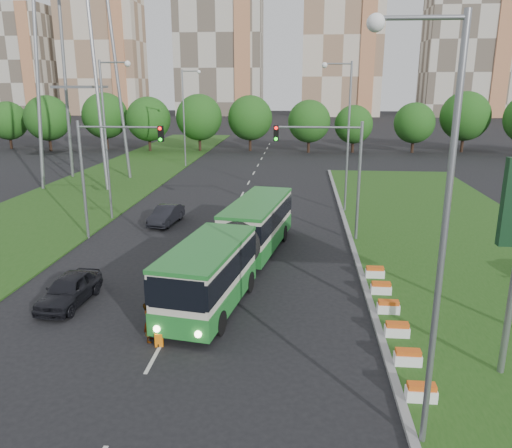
# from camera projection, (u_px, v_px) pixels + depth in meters

# --- Properties ---
(ground) EXTENTS (360.00, 360.00, 0.00)m
(ground) POSITION_uv_depth(u_px,v_px,m) (247.00, 298.00, 24.91)
(ground) COLOR black
(ground) RESTS_ON ground
(grass_median) EXTENTS (14.00, 60.00, 0.15)m
(grass_median) POSITION_uv_depth(u_px,v_px,m) (465.00, 252.00, 31.45)
(grass_median) COLOR #204B15
(grass_median) RESTS_ON ground
(median_kerb) EXTENTS (0.30, 60.00, 0.18)m
(median_kerb) POSITION_uv_depth(u_px,v_px,m) (353.00, 249.00, 32.04)
(median_kerb) COLOR gray
(median_kerb) RESTS_ON ground
(left_verge) EXTENTS (12.00, 110.00, 0.10)m
(left_verge) POSITION_uv_depth(u_px,v_px,m) (96.00, 189.00, 50.40)
(left_verge) COLOR #204B15
(left_verge) RESTS_ON ground
(lane_markings) EXTENTS (0.20, 100.00, 0.01)m
(lane_markings) POSITION_uv_depth(u_px,v_px,m) (237.00, 204.00, 44.34)
(lane_markings) COLOR beige
(lane_markings) RESTS_ON ground
(flower_planters) EXTENTS (1.10, 11.50, 0.60)m
(flower_planters) POSITION_uv_depth(u_px,v_px,m) (392.00, 317.00, 21.82)
(flower_planters) COLOR white
(flower_planters) RESTS_ON grass_median
(traffic_mast_median) EXTENTS (5.76, 0.32, 8.00)m
(traffic_mast_median) POSITION_uv_depth(u_px,v_px,m) (335.00, 162.00, 32.64)
(traffic_mast_median) COLOR gray
(traffic_mast_median) RESTS_ON ground
(traffic_mast_left) EXTENTS (5.76, 0.32, 8.00)m
(traffic_mast_left) POSITION_uv_depth(u_px,v_px,m) (105.00, 161.00, 32.97)
(traffic_mast_left) COLOR gray
(traffic_mast_left) RESTS_ON ground
(street_lamps) EXTENTS (36.00, 60.00, 12.00)m
(street_lamps) POSITION_uv_depth(u_px,v_px,m) (217.00, 151.00, 33.12)
(street_lamps) COLOR gray
(street_lamps) RESTS_ON ground
(tree_line) EXTENTS (120.00, 8.00, 9.00)m
(tree_line) POSITION_uv_depth(u_px,v_px,m) (351.00, 123.00, 75.56)
(tree_line) COLOR #1B5516
(tree_line) RESTS_ON ground
(apartment_tower_west) EXTENTS (26.00, 15.00, 48.00)m
(apartment_tower_west) POSITION_uv_depth(u_px,v_px,m) (102.00, 42.00, 167.75)
(apartment_tower_west) COLOR beige
(apartment_tower_west) RESTS_ON ground
(apartment_tower_cwest) EXTENTS (28.00, 15.00, 52.00)m
(apartment_tower_cwest) POSITION_uv_depth(u_px,v_px,m) (219.00, 34.00, 163.80)
(apartment_tower_cwest) COLOR beige
(apartment_tower_cwest) RESTS_ON ground
(apartment_tower_ceast) EXTENTS (25.00, 15.00, 50.00)m
(apartment_tower_ceast) POSITION_uv_depth(u_px,v_px,m) (342.00, 36.00, 160.65)
(apartment_tower_ceast) COLOR beige
(apartment_tower_ceast) RESTS_ON ground
(apartment_tower_east) EXTENTS (27.00, 15.00, 47.00)m
(apartment_tower_east) POSITION_uv_depth(u_px,v_px,m) (469.00, 40.00, 157.65)
(apartment_tower_east) COLOR beige
(apartment_tower_east) RESTS_ON ground
(midrise_west) EXTENTS (22.00, 14.00, 36.00)m
(midrise_west) POSITION_uv_depth(u_px,v_px,m) (19.00, 61.00, 171.94)
(midrise_west) COLOR beige
(midrise_west) RESTS_ON ground
(articulated_bus) EXTENTS (2.69, 17.26, 2.84)m
(articulated_bus) POSITION_uv_depth(u_px,v_px,m) (236.00, 244.00, 27.70)
(articulated_bus) COLOR beige
(articulated_bus) RESTS_ON ground
(car_left_near) EXTENTS (2.00, 4.43, 1.48)m
(car_left_near) POSITION_uv_depth(u_px,v_px,m) (69.00, 290.00, 24.05)
(car_left_near) COLOR black
(car_left_near) RESTS_ON ground
(car_left_far) EXTENTS (2.01, 4.39, 1.39)m
(car_left_far) POSITION_uv_depth(u_px,v_px,m) (166.00, 215.00, 37.89)
(car_left_far) COLOR black
(car_left_far) RESTS_ON ground
(pedestrian) EXTENTS (0.46, 0.66, 1.72)m
(pedestrian) POSITION_uv_depth(u_px,v_px,m) (149.00, 322.00, 20.50)
(pedestrian) COLOR gray
(pedestrian) RESTS_ON ground
(shopping_trolley) EXTENTS (0.33, 0.35, 0.56)m
(shopping_trolley) POSITION_uv_depth(u_px,v_px,m) (159.00, 339.00, 20.29)
(shopping_trolley) COLOR orange
(shopping_trolley) RESTS_ON ground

